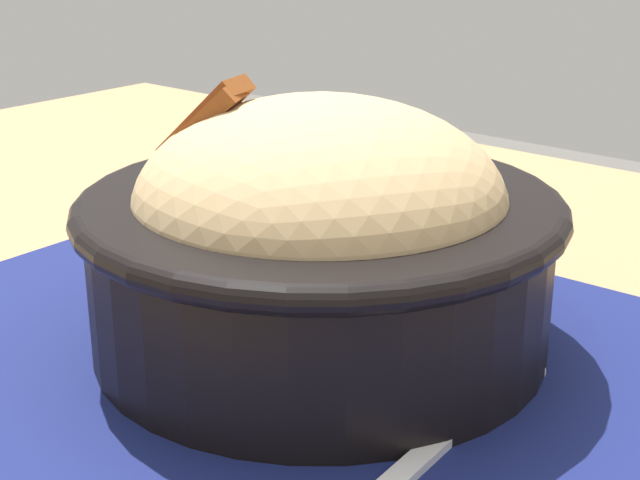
# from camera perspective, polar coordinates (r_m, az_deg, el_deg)

# --- Properties ---
(placemat) EXTENTS (0.43, 0.34, 0.00)m
(placemat) POSITION_cam_1_polar(r_m,az_deg,el_deg) (0.42, -0.79, -7.91)
(placemat) COLOR #11194C
(placemat) RESTS_ON table
(bowl) EXTENTS (0.22, 0.22, 0.12)m
(bowl) POSITION_cam_1_polar(r_m,az_deg,el_deg) (0.42, -0.04, 0.21)
(bowl) COLOR black
(bowl) RESTS_ON placemat
(fork) EXTENTS (0.02, 0.13, 0.00)m
(fork) POSITION_cam_1_polar(r_m,az_deg,el_deg) (0.38, 8.44, -10.65)
(fork) COLOR silver
(fork) RESTS_ON placemat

